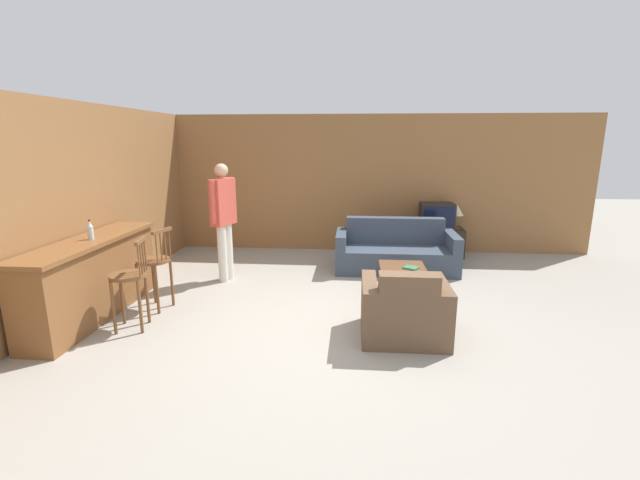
% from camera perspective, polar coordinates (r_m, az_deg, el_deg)
% --- Properties ---
extents(ground_plane, '(24.00, 24.00, 0.00)m').
position_cam_1_polar(ground_plane, '(5.04, 1.16, -11.70)').
color(ground_plane, gray).
extents(wall_back, '(9.40, 0.08, 2.60)m').
position_cam_1_polar(wall_back, '(8.33, 2.83, 7.49)').
color(wall_back, olive).
rests_on(wall_back, ground_plane).
extents(wall_left, '(0.08, 8.71, 2.60)m').
position_cam_1_polar(wall_left, '(6.93, -25.74, 5.06)').
color(wall_left, olive).
rests_on(wall_left, ground_plane).
extents(bar_counter, '(0.55, 2.26, 0.97)m').
position_cam_1_polar(bar_counter, '(5.90, -28.05, -4.48)').
color(bar_counter, brown).
rests_on(bar_counter, ground_plane).
extents(bar_chair_near, '(0.48, 0.48, 1.05)m').
position_cam_1_polar(bar_chair_near, '(5.30, -24.01, -5.06)').
color(bar_chair_near, brown).
rests_on(bar_chair_near, ground_plane).
extents(bar_chair_mid, '(0.49, 0.49, 1.05)m').
position_cam_1_polar(bar_chair_mid, '(5.81, -21.18, -3.25)').
color(bar_chair_mid, brown).
rests_on(bar_chair_mid, ground_plane).
extents(couch_far, '(1.97, 0.89, 0.84)m').
position_cam_1_polar(couch_far, '(7.26, 10.03, -1.63)').
color(couch_far, '#384251').
rests_on(couch_far, ground_plane).
extents(armchair_near, '(0.93, 0.84, 0.81)m').
position_cam_1_polar(armchair_near, '(4.81, 11.18, -9.38)').
color(armchair_near, brown).
rests_on(armchair_near, ground_plane).
extents(coffee_table, '(0.63, 0.86, 0.39)m').
position_cam_1_polar(coffee_table, '(6.06, 11.01, -4.28)').
color(coffee_table, brown).
rests_on(coffee_table, ground_plane).
extents(tv_unit, '(1.00, 0.48, 0.53)m').
position_cam_1_polar(tv_unit, '(8.28, 15.10, -0.27)').
color(tv_unit, '#2D2319').
rests_on(tv_unit, ground_plane).
extents(tv, '(0.60, 0.44, 0.47)m').
position_cam_1_polar(tv, '(8.18, 15.31, 3.12)').
color(tv, black).
rests_on(tv, tv_unit).
extents(bottle, '(0.07, 0.07, 0.24)m').
position_cam_1_polar(bottle, '(5.75, -28.30, 1.12)').
color(bottle, silver).
rests_on(bottle, bar_counter).
extents(book_on_table, '(0.24, 0.23, 0.02)m').
position_cam_1_polar(book_on_table, '(6.06, 12.04, -3.63)').
color(book_on_table, '#33704C').
rests_on(book_on_table, coffee_table).
extents(table_lamp, '(0.27, 0.27, 0.46)m').
position_cam_1_polar(table_lamp, '(8.24, 17.73, 3.77)').
color(table_lamp, brown).
rests_on(table_lamp, tv_unit).
extents(person_by_window, '(0.31, 0.55, 1.79)m').
position_cam_1_polar(person_by_window, '(6.61, -12.74, 3.22)').
color(person_by_window, silver).
rests_on(person_by_window, ground_plane).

